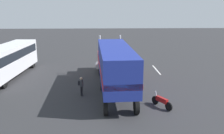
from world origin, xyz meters
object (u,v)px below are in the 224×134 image
parked_bus (8,58)px  motorcycle (162,101)px  semi_truck (114,63)px  person_bystander (81,85)px

parked_bus → motorcycle: 17.13m
semi_truck → person_bystander: bearing=116.3°
parked_bus → motorcycle: parked_bus is taller
person_bystander → motorcycle: bearing=-114.2°
semi_truck → person_bystander: 3.61m
parked_bus → motorcycle: (-8.79, -14.62, -1.58)m
parked_bus → motorcycle: size_ratio=5.95×
semi_truck → parked_bus: (4.53, 11.20, -0.46)m
semi_truck → parked_bus: size_ratio=1.28×
person_bystander → motorcycle: size_ratio=0.87×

